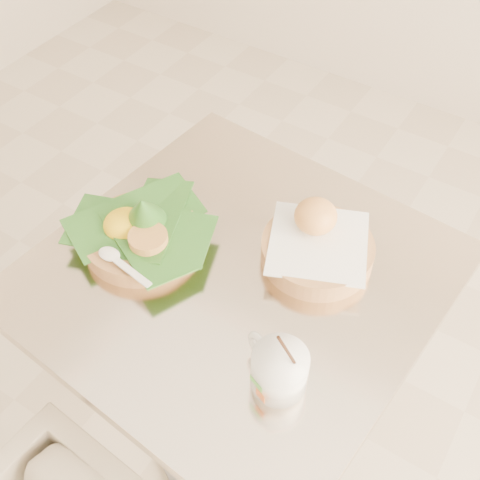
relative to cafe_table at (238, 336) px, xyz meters
The scene contains 5 objects.
floor 0.56m from the cafe_table, 169.60° to the right, with size 3.60×3.60×0.00m, color beige.
cafe_table is the anchor object (origin of this frame).
rice_basket 0.33m from the cafe_table, 167.94° to the right, with size 0.28×0.28×0.14m.
bread_basket 0.30m from the cafe_table, 47.24° to the left, with size 0.23×0.23×0.11m.
coffee_mug 0.35m from the cafe_table, 41.60° to the right, with size 0.12×0.10×0.16m.
Camera 1 is at (0.55, -0.56, 1.63)m, focal length 45.00 mm.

